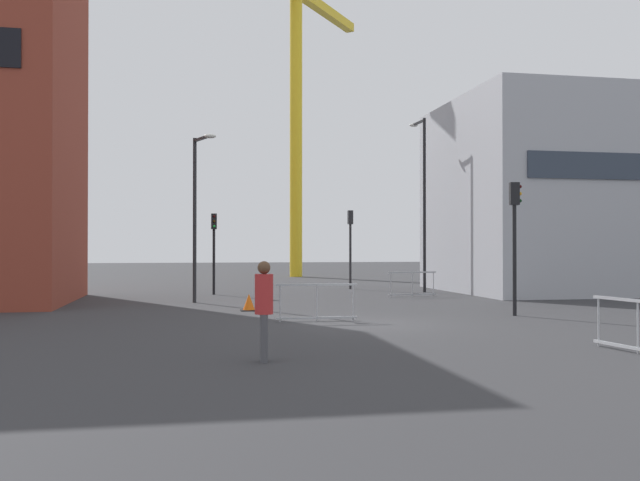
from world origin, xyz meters
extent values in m
plane|color=#333335|center=(0.00, 0.00, 0.00)|extent=(160.00, 160.00, 0.00)
cube|color=black|center=(-10.75, 5.35, 8.62)|extent=(1.10, 0.06, 1.30)
cube|color=#A8AAB2|center=(14.15, 12.17, 4.57)|extent=(13.26, 10.04, 9.14)
cylinder|color=yellow|center=(2.90, 31.11, 10.23)|extent=(0.90, 0.90, 20.46)
cube|color=yellow|center=(4.43, 33.13, 20.86)|extent=(9.29, 11.93, 0.70)
cylinder|color=black|center=(6.16, 12.60, 4.12)|extent=(0.14, 0.14, 8.25)
cube|color=black|center=(6.11, 13.24, 8.15)|extent=(0.20, 1.28, 0.10)
ellipsoid|color=silver|center=(6.06, 13.88, 8.13)|extent=(0.44, 0.24, 0.16)
cylinder|color=#232326|center=(-4.58, 8.38, 3.16)|extent=(0.14, 0.14, 6.32)
cube|color=#232326|center=(-4.31, 7.70, 6.22)|extent=(0.63, 1.38, 0.10)
ellipsoid|color=silver|center=(-4.05, 7.03, 6.20)|extent=(0.44, 0.24, 0.16)
cylinder|color=black|center=(5.10, 1.30, 1.72)|extent=(0.12, 0.12, 3.43)
cube|color=black|center=(5.10, 1.30, 3.78)|extent=(0.32, 0.29, 0.70)
sphere|color=#390605|center=(5.27, 1.26, 4.00)|extent=(0.11, 0.11, 0.11)
sphere|color=#F2A514|center=(5.27, 1.26, 3.78)|extent=(0.11, 0.11, 0.11)
sphere|color=#07330F|center=(5.27, 1.26, 3.56)|extent=(0.11, 0.11, 0.11)
cylinder|color=#232326|center=(3.32, 15.80, 1.65)|extent=(0.12, 0.12, 3.31)
cube|color=#232326|center=(3.32, 15.80, 3.66)|extent=(0.24, 0.28, 0.70)
sphere|color=#390605|center=(3.32, 15.97, 3.88)|extent=(0.11, 0.11, 0.11)
sphere|color=#F2A514|center=(3.32, 15.97, 3.66)|extent=(0.11, 0.11, 0.11)
sphere|color=#07330F|center=(3.32, 15.97, 3.44)|extent=(0.11, 0.11, 0.11)
cylinder|color=black|center=(-3.68, 12.83, 1.47)|extent=(0.12, 0.12, 2.94)
cube|color=black|center=(-3.68, 12.83, 3.29)|extent=(0.25, 0.29, 0.70)
sphere|color=#390605|center=(-3.68, 12.66, 3.51)|extent=(0.11, 0.11, 0.11)
sphere|color=#3C2905|center=(-3.68, 12.66, 3.29)|extent=(0.11, 0.11, 0.11)
sphere|color=green|center=(-3.68, 12.66, 3.07)|extent=(0.11, 0.11, 0.11)
cylinder|color=#4C4C51|center=(-3.48, -6.01, 0.44)|extent=(0.14, 0.14, 0.88)
cylinder|color=#4C4C51|center=(-3.46, -5.81, 0.44)|extent=(0.14, 0.14, 0.88)
cylinder|color=red|center=(-3.47, -5.91, 1.25)|extent=(0.34, 0.34, 0.74)
sphere|color=brown|center=(-3.47, -5.91, 1.74)|extent=(0.24, 0.24, 0.24)
cube|color=#9EA0A5|center=(4.64, 9.86, 1.05)|extent=(2.20, 0.24, 0.06)
cube|color=#9EA0A5|center=(4.64, 9.86, 0.10)|extent=(2.20, 0.24, 0.06)
cylinder|color=#9EA0A5|center=(3.66, 9.77, 0.53)|extent=(0.04, 0.04, 1.05)
cylinder|color=#9EA0A5|center=(4.64, 9.86, 0.53)|extent=(0.04, 0.04, 1.05)
cylinder|color=#9EA0A5|center=(5.63, 9.94, 0.53)|extent=(0.04, 0.04, 1.05)
cube|color=#9EA0A5|center=(-1.22, 0.83, 1.05)|extent=(2.34, 0.15, 0.06)
cube|color=#9EA0A5|center=(-1.22, 0.83, 0.10)|extent=(2.34, 0.15, 0.06)
cylinder|color=#9EA0A5|center=(-2.27, 0.87, 0.53)|extent=(0.04, 0.04, 1.05)
cylinder|color=#9EA0A5|center=(-1.22, 0.83, 0.53)|extent=(0.04, 0.04, 1.05)
cylinder|color=#9EA0A5|center=(-0.17, 0.79, 0.53)|extent=(0.04, 0.04, 1.05)
cube|color=#B2B5BA|center=(3.92, -6.35, 1.05)|extent=(0.37, 2.50, 0.06)
cube|color=#B2B5BA|center=(3.92, -6.35, 0.10)|extent=(0.37, 2.50, 0.06)
cylinder|color=#B2B5BA|center=(3.92, -6.35, 0.53)|extent=(0.04, 0.04, 1.05)
cylinder|color=#B2B5BA|center=(3.78, -5.23, 0.53)|extent=(0.04, 0.04, 1.05)
cube|color=black|center=(-2.83, 4.57, 0.01)|extent=(0.56, 0.56, 0.03)
cone|color=#E55B0F|center=(-2.83, 4.57, 0.28)|extent=(0.43, 0.43, 0.56)
camera|label=1|loc=(-4.87, -18.70, 2.11)|focal=39.03mm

